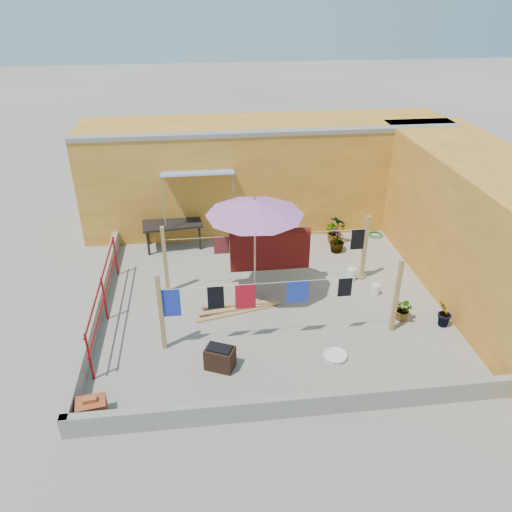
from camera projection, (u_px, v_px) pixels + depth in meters
name	position (u px, v px, depth m)	size (l,w,h in m)	color
ground	(271.00, 302.00, 12.11)	(80.00, 80.00, 0.00)	#9E998E
wall_back	(266.00, 173.00, 15.45)	(11.00, 3.27, 3.21)	gold
wall_right	(488.00, 232.00, 11.88)	(2.40, 9.00, 3.20)	gold
parapet_front	(301.00, 405.00, 8.90)	(8.30, 0.16, 0.44)	gray
parapet_left	(98.00, 306.00, 11.57)	(0.16, 7.30, 0.44)	gray
red_railing	(103.00, 292.00, 11.18)	(0.05, 4.20, 1.10)	#9D0F12
clothesline_rig	(270.00, 255.00, 12.14)	(5.09, 2.35, 1.80)	tan
patio_umbrella	(255.00, 208.00, 11.09)	(2.69, 2.69, 2.69)	gray
outdoor_table	(172.00, 225.00, 14.29)	(1.75, 1.01, 0.78)	black
brick_stack	(92.00, 409.00, 8.85)	(0.57, 0.45, 0.45)	#AC4A27
lumber_pile	(238.00, 308.00, 11.78)	(2.02, 0.58, 0.12)	tan
brazier	(220.00, 358.00, 9.97)	(0.67, 0.58, 0.51)	black
white_basin	(335.00, 355.00, 10.33)	(0.50, 0.50, 0.09)	silver
water_jug_a	(375.00, 289.00, 12.35)	(0.21, 0.21, 0.33)	silver
water_jug_b	(351.00, 274.00, 12.96)	(0.24, 0.24, 0.37)	silver
green_hose	(375.00, 235.00, 15.26)	(0.46, 0.46, 0.07)	#1A7927
plant_back_a	(335.00, 231.00, 14.74)	(0.63, 0.54, 0.70)	#245819
plant_back_b	(337.00, 240.00, 14.19)	(0.41, 0.41, 0.73)	#245819
plant_right_a	(337.00, 229.00, 14.67)	(0.46, 0.31, 0.88)	#245819
plant_right_b	(445.00, 314.00, 11.12)	(0.38, 0.31, 0.69)	#245819
plant_right_c	(403.00, 309.00, 11.37)	(0.51, 0.44, 0.56)	#245819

